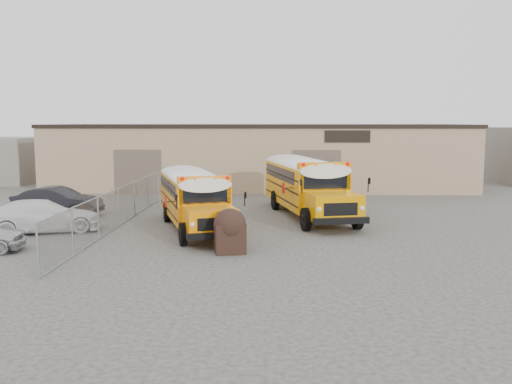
{
  "coord_description": "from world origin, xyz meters",
  "views": [
    {
      "loc": [
        1.36,
        -22.91,
        4.86
      ],
      "look_at": [
        0.39,
        3.47,
        1.6
      ],
      "focal_mm": 40.0,
      "sensor_mm": 36.0,
      "label": 1
    }
  ],
  "objects_px": {
    "school_bus_right": "(280,172)",
    "car_white": "(43,216)",
    "school_bus_left": "(178,182)",
    "tarp_bundle": "(230,230)",
    "car_dark": "(58,201)"
  },
  "relations": [
    {
      "from": "school_bus_right",
      "to": "car_white",
      "type": "xyz_separation_m",
      "value": [
        -10.55,
        -11.18,
        -1.02
      ]
    },
    {
      "from": "school_bus_right",
      "to": "tarp_bundle",
      "type": "xyz_separation_m",
      "value": [
        -1.94,
        -14.87,
        -0.89
      ]
    },
    {
      "from": "school_bus_left",
      "to": "car_white",
      "type": "bearing_deg",
      "value": -126.66
    },
    {
      "from": "tarp_bundle",
      "to": "car_white",
      "type": "height_order",
      "value": "tarp_bundle"
    },
    {
      "from": "car_white",
      "to": "tarp_bundle",
      "type": "bearing_deg",
      "value": -133.53
    },
    {
      "from": "school_bus_left",
      "to": "school_bus_right",
      "type": "distance_m",
      "value": 7.27
    },
    {
      "from": "tarp_bundle",
      "to": "car_dark",
      "type": "bearing_deg",
      "value": 139.96
    },
    {
      "from": "school_bus_right",
      "to": "car_white",
      "type": "bearing_deg",
      "value": -133.32
    },
    {
      "from": "school_bus_right",
      "to": "car_dark",
      "type": "height_order",
      "value": "school_bus_right"
    },
    {
      "from": "school_bus_right",
      "to": "car_white",
      "type": "relative_size",
      "value": 2.13
    },
    {
      "from": "school_bus_left",
      "to": "school_bus_right",
      "type": "height_order",
      "value": "school_bus_right"
    },
    {
      "from": "school_bus_left",
      "to": "tarp_bundle",
      "type": "height_order",
      "value": "school_bus_left"
    },
    {
      "from": "tarp_bundle",
      "to": "school_bus_right",
      "type": "bearing_deg",
      "value": 82.56
    },
    {
      "from": "school_bus_left",
      "to": "tarp_bundle",
      "type": "bearing_deg",
      "value": -70.25
    },
    {
      "from": "school_bus_left",
      "to": "car_white",
      "type": "distance_m",
      "value": 8.26
    }
  ]
}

